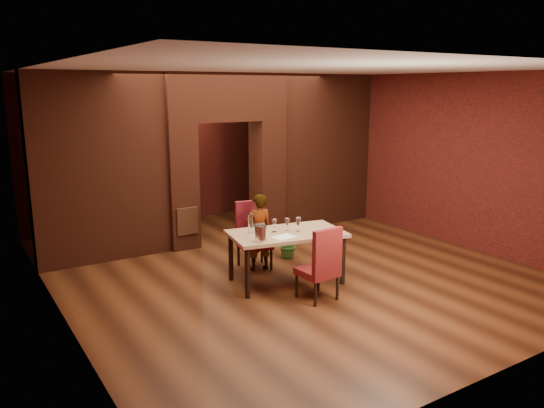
% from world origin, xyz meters
% --- Properties ---
extents(floor, '(8.00, 8.00, 0.00)m').
position_xyz_m(floor, '(0.00, 0.00, 0.00)').
color(floor, '#4E2713').
rests_on(floor, ground).
extents(ceiling, '(7.00, 8.00, 0.04)m').
position_xyz_m(ceiling, '(0.00, 0.00, 3.20)').
color(ceiling, silver).
rests_on(ceiling, ground).
extents(wall_back, '(7.00, 0.04, 3.20)m').
position_xyz_m(wall_back, '(0.00, 4.00, 1.60)').
color(wall_back, maroon).
rests_on(wall_back, ground).
extents(wall_front, '(7.00, 0.04, 3.20)m').
position_xyz_m(wall_front, '(0.00, -4.00, 1.60)').
color(wall_front, maroon).
rests_on(wall_front, ground).
extents(wall_left, '(0.04, 8.00, 3.20)m').
position_xyz_m(wall_left, '(-3.50, 0.00, 1.60)').
color(wall_left, maroon).
rests_on(wall_left, ground).
extents(wall_right, '(0.04, 8.00, 3.20)m').
position_xyz_m(wall_right, '(3.50, 0.00, 1.60)').
color(wall_right, maroon).
rests_on(wall_right, ground).
extents(pillar_left, '(0.55, 0.55, 2.30)m').
position_xyz_m(pillar_left, '(-0.95, 2.00, 1.15)').
color(pillar_left, maroon).
rests_on(pillar_left, ground).
extents(pillar_right, '(0.55, 0.55, 2.30)m').
position_xyz_m(pillar_right, '(0.95, 2.00, 1.15)').
color(pillar_right, maroon).
rests_on(pillar_right, ground).
extents(lintel, '(2.45, 0.55, 0.90)m').
position_xyz_m(lintel, '(0.00, 2.00, 2.75)').
color(lintel, maroon).
rests_on(lintel, ground).
extents(wing_wall_left, '(2.28, 0.35, 3.20)m').
position_xyz_m(wing_wall_left, '(-2.36, 2.00, 1.60)').
color(wing_wall_left, maroon).
rests_on(wing_wall_left, ground).
extents(wing_wall_right, '(2.28, 0.35, 3.20)m').
position_xyz_m(wing_wall_right, '(2.36, 2.00, 1.60)').
color(wing_wall_right, maroon).
rests_on(wing_wall_right, ground).
extents(vent_panel, '(0.40, 0.03, 0.50)m').
position_xyz_m(vent_panel, '(-0.95, 1.71, 0.55)').
color(vent_panel, '#AC5531').
rests_on(vent_panel, ground).
extents(rear_door, '(0.90, 0.08, 2.10)m').
position_xyz_m(rear_door, '(-0.40, 3.94, 1.05)').
color(rear_door, black).
rests_on(rear_door, ground).
extents(rear_door_frame, '(1.02, 0.04, 2.22)m').
position_xyz_m(rear_door_frame, '(-0.40, 3.90, 1.05)').
color(rear_door_frame, black).
rests_on(rear_door_frame, ground).
extents(dining_table, '(1.84, 1.25, 0.80)m').
position_xyz_m(dining_table, '(-0.33, -0.60, 0.40)').
color(dining_table, tan).
rests_on(dining_table, ground).
extents(chair_far, '(0.58, 0.58, 1.10)m').
position_xyz_m(chair_far, '(-0.41, 0.21, 0.55)').
color(chair_far, maroon).
rests_on(chair_far, ground).
extents(chair_near, '(0.51, 0.51, 1.06)m').
position_xyz_m(chair_near, '(-0.33, -1.38, 0.53)').
color(chair_near, maroon).
rests_on(chair_near, ground).
extents(person_seated, '(0.49, 0.35, 1.27)m').
position_xyz_m(person_seated, '(-0.40, 0.11, 0.63)').
color(person_seated, silver).
rests_on(person_seated, ground).
extents(wine_glass_a, '(0.08, 0.08, 0.20)m').
position_xyz_m(wine_glass_a, '(-0.48, -0.50, 0.89)').
color(wine_glass_a, white).
rests_on(wine_glass_a, dining_table).
extents(wine_glass_b, '(0.08, 0.08, 0.19)m').
position_xyz_m(wine_glass_b, '(-0.28, -0.54, 0.89)').
color(wine_glass_b, white).
rests_on(wine_glass_b, dining_table).
extents(wine_glass_c, '(0.09, 0.09, 0.22)m').
position_xyz_m(wine_glass_c, '(-0.17, -0.68, 0.90)').
color(wine_glass_c, silver).
rests_on(wine_glass_c, dining_table).
extents(tasting_sheet, '(0.35, 0.28, 0.00)m').
position_xyz_m(tasting_sheet, '(-0.51, -0.81, 0.80)').
color(tasting_sheet, white).
rests_on(tasting_sheet, dining_table).
extents(wine_bucket, '(0.18, 0.18, 0.23)m').
position_xyz_m(wine_bucket, '(-0.91, -0.81, 0.91)').
color(wine_bucket, silver).
rests_on(wine_bucket, dining_table).
extents(water_bottle, '(0.07, 0.07, 0.32)m').
position_xyz_m(water_bottle, '(-0.82, -0.37, 0.96)').
color(water_bottle, silver).
rests_on(water_bottle, dining_table).
extents(potted_plant, '(0.49, 0.44, 0.47)m').
position_xyz_m(potted_plant, '(0.37, 0.39, 0.23)').
color(potted_plant, '#35692B').
rests_on(potted_plant, ground).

